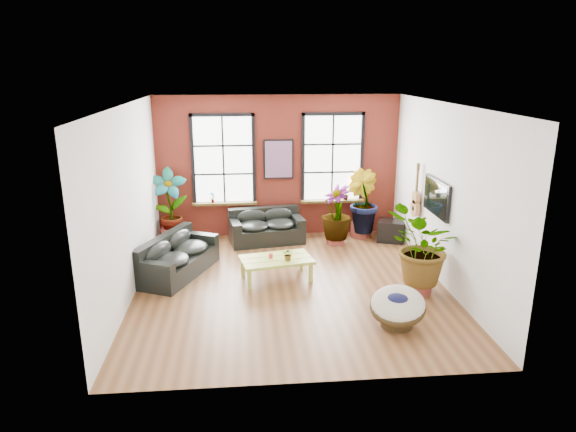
# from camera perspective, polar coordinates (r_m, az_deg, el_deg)

# --- Properties ---
(room) EXTENTS (6.04, 6.54, 3.54)m
(room) POSITION_cam_1_polar(r_m,az_deg,el_deg) (9.79, 0.24, 2.04)
(room) COLOR brown
(room) RESTS_ON ground
(sofa_back) EXTENTS (1.88, 1.14, 0.81)m
(sofa_back) POSITION_cam_1_polar(r_m,az_deg,el_deg) (12.56, -2.45, -1.26)
(sofa_back) COLOR black
(sofa_back) RESTS_ON ground
(sofa_left) EXTENTS (1.61, 2.22, 0.81)m
(sofa_left) POSITION_cam_1_polar(r_m,az_deg,el_deg) (10.87, -12.32, -4.51)
(sofa_left) COLOR black
(sofa_left) RESTS_ON ground
(coffee_table) EXTENTS (1.54, 1.06, 0.54)m
(coffee_table) POSITION_cam_1_polar(r_m,az_deg,el_deg) (10.35, -1.31, -4.99)
(coffee_table) COLOR #ADC145
(coffee_table) RESTS_ON ground
(papasan_chair) EXTENTS (1.21, 1.22, 0.69)m
(papasan_chair) POSITION_cam_1_polar(r_m,az_deg,el_deg) (8.78, 12.09, -9.80)
(papasan_chair) COLOR #3A2B14
(papasan_chair) RESTS_ON ground
(poster) EXTENTS (0.74, 0.06, 0.98)m
(poster) POSITION_cam_1_polar(r_m,az_deg,el_deg) (12.70, -1.06, 6.32)
(poster) COLOR black
(poster) RESTS_ON room
(tv_wall_unit) EXTENTS (0.13, 1.86, 1.20)m
(tv_wall_unit) POSITION_cam_1_polar(r_m,az_deg,el_deg) (10.93, 15.51, 1.86)
(tv_wall_unit) COLOR black
(tv_wall_unit) RESTS_ON room
(media_box) EXTENTS (0.76, 0.69, 0.52)m
(media_box) POSITION_cam_1_polar(r_m,az_deg,el_deg) (12.88, 11.32, -1.62)
(media_box) COLOR black
(media_box) RESTS_ON ground
(pot_back_left) EXTENTS (0.58, 0.58, 0.37)m
(pot_back_left) POSITION_cam_1_polar(r_m,az_deg,el_deg) (12.82, -12.80, -2.13)
(pot_back_left) COLOR brown
(pot_back_left) RESTS_ON ground
(pot_back_right) EXTENTS (0.53, 0.53, 0.38)m
(pot_back_right) POSITION_cam_1_polar(r_m,az_deg,el_deg) (13.11, 8.10, -1.46)
(pot_back_right) COLOR brown
(pot_back_right) RESTS_ON ground
(pot_right_wall) EXTENTS (0.65, 0.65, 0.36)m
(pot_right_wall) POSITION_cam_1_polar(r_m,az_deg,el_deg) (10.17, 14.30, -7.25)
(pot_right_wall) COLOR brown
(pot_right_wall) RESTS_ON ground
(pot_mid) EXTENTS (0.56, 0.56, 0.32)m
(pot_mid) POSITION_cam_1_polar(r_m,az_deg,el_deg) (12.52, 5.29, -2.37)
(pot_mid) COLOR brown
(pot_mid) RESTS_ON ground
(floor_plant_back_left) EXTENTS (0.99, 0.76, 1.70)m
(floor_plant_back_left) POSITION_cam_1_polar(r_m,az_deg,el_deg) (12.61, -13.05, 1.38)
(floor_plant_back_left) COLOR #1F6B1C
(floor_plant_back_left) RESTS_ON ground
(floor_plant_back_right) EXTENTS (1.02, 1.08, 1.56)m
(floor_plant_back_right) POSITION_cam_1_polar(r_m,az_deg,el_deg) (12.87, 8.21, 1.63)
(floor_plant_back_right) COLOR #1F6B1C
(floor_plant_back_right) RESTS_ON ground
(floor_plant_right_wall) EXTENTS (1.77, 1.79, 1.50)m
(floor_plant_right_wall) POSITION_cam_1_polar(r_m,az_deg,el_deg) (9.89, 14.78, -3.43)
(floor_plant_right_wall) COLOR #1F6B1C
(floor_plant_right_wall) RESTS_ON ground
(floor_plant_mid) EXTENTS (0.97, 0.97, 1.31)m
(floor_plant_mid) POSITION_cam_1_polar(r_m,az_deg,el_deg) (12.32, 5.39, 0.42)
(floor_plant_mid) COLOR #1F6B1C
(floor_plant_mid) RESTS_ON ground
(table_plant) EXTENTS (0.27, 0.24, 0.25)m
(table_plant) POSITION_cam_1_polar(r_m,az_deg,el_deg) (10.18, 0.03, -4.28)
(table_plant) COLOR #1F6B1C
(table_plant) RESTS_ON coffee_table
(sill_plant_left) EXTENTS (0.17, 0.17, 0.27)m
(sill_plant_left) POSITION_cam_1_polar(r_m,az_deg,el_deg) (12.83, -8.40, 2.07)
(sill_plant_left) COLOR #1F6B1C
(sill_plant_left) RESTS_ON room
(sill_plant_right) EXTENTS (0.19, 0.19, 0.27)m
(sill_plant_right) POSITION_cam_1_polar(r_m,az_deg,el_deg) (13.07, 6.43, 2.41)
(sill_plant_right) COLOR #1F6B1C
(sill_plant_right) RESTS_ON room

